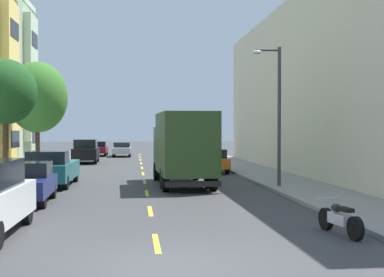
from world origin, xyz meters
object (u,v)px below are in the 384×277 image
Objects in this scene: parked_motorcycle at (340,219)px; parked_suv_black at (86,151)px; street_tree_third at (37,97)px; delivery_box_truck at (183,145)px; parked_pickup_teal at (52,169)px; street_tree_second at (5,92)px; parked_hatchback_navy at (27,183)px; parked_sedan_charcoal at (190,151)px; parked_pickup_champagne at (176,146)px; parked_wagon_burgundy at (98,148)px; moving_silver_sedan at (122,149)px; street_lamp at (276,105)px; parked_hatchback_orange at (212,161)px.

parked_suv_black is at bearing 106.91° from parked_motorcycle.
street_tree_third is at bearing -100.60° from parked_suv_black.
delivery_box_truck reaches higher than parked_pickup_teal.
street_tree_second is 18.84m from parked_suv_black.
parked_motorcycle is (11.15, -19.86, -4.28)m from street_tree_third.
delivery_box_truck reaches higher than parked_hatchback_navy.
street_tree_second reaches higher than parked_pickup_teal.
parked_pickup_teal is (-8.98, -21.82, 0.08)m from parked_sedan_charcoal.
parked_sedan_charcoal is at bearing -89.54° from parked_pickup_champagne.
parked_sedan_charcoal is at bearing -40.52° from parked_wagon_burgundy.
street_tree_second is 29.18m from moving_silver_sedan.
street_tree_third reaches higher than street_lamp.
street_lamp reaches higher than parked_motorcycle.
parked_wagon_burgundy is at bearing 101.47° from delivery_box_truck.
moving_silver_sedan is (-6.29, 5.81, 0.00)m from parked_sedan_charcoal.
street_tree_third is 21.44m from moving_silver_sedan.
moving_silver_sedan is (2.69, 27.62, -0.08)m from parked_pickup_teal.
moving_silver_sedan is at bearing 85.44° from parked_hatchback_navy.
parked_wagon_burgundy reaches higher than parked_motorcycle.
street_tree_third is at bearing -110.26° from parked_pickup_champagne.
parked_motorcycle is (2.94, -12.17, -1.55)m from delivery_box_truck.
parked_pickup_teal is (1.91, -7.05, -3.86)m from street_tree_third.
street_tree_second reaches higher than parked_pickup_champagne.
parked_suv_black is at bearing 83.96° from street_tree_second.
street_tree_second is at bearing 111.46° from parked_hatchback_navy.
parked_pickup_teal is (1.91, 0.96, -3.61)m from street_tree_second.
moving_silver_sedan reaches higher than parked_motorcycle.
parked_pickup_teal is at bearing 167.87° from street_lamp.
street_lamp is at bearing -87.68° from parked_pickup_champagne.
parked_motorcycle is at bearing -96.43° from street_lamp.
delivery_box_truck is 1.51× the size of parked_suv_black.
parked_pickup_teal is at bearing -90.12° from parked_suv_black.
street_lamp is 1.59× the size of parked_hatchback_orange.
moving_silver_sedan is (2.46, -1.68, -0.05)m from parked_wagon_burgundy.
parked_wagon_burgundy is (2.14, 30.26, -3.64)m from street_tree_second.
parked_wagon_burgundy is 2.30× the size of parked_motorcycle.
parked_sedan_charcoal is 14.44m from parked_pickup_champagne.
delivery_box_truck is at bearing -82.72° from moving_silver_sedan.
parked_pickup_teal and parked_pickup_champagne have the same top height.
parked_sedan_charcoal is (10.89, 14.76, -3.94)m from street_tree_third.
parked_hatchback_orange is (-0.15, -14.78, 0.01)m from parked_sedan_charcoal.
parked_hatchback_orange is at bearing 91.18° from parked_motorcycle.
parked_motorcycle is at bearing -77.92° from parked_wagon_burgundy.
parked_wagon_burgundy is 11.84m from parked_suv_black.
parked_suv_black is (1.95, 18.41, -3.45)m from street_tree_second.
street_tree_third is 0.92× the size of delivery_box_truck.
parked_sedan_charcoal is at bearing 93.44° from street_lamp.
parked_hatchback_orange is at bearing 36.67° from street_tree_second.
street_tree_second is at bearing -153.40° from parked_pickup_teal.
parked_pickup_champagne is at bearing 92.32° from street_lamp.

